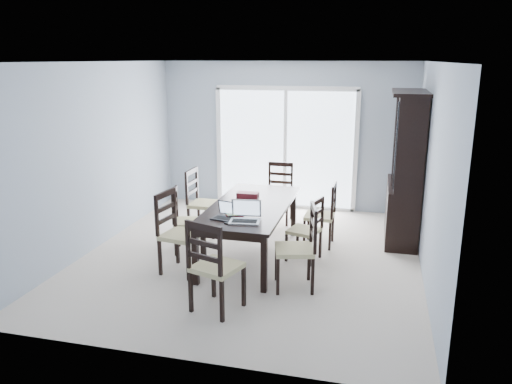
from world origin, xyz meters
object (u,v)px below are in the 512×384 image
china_hutch (406,169)px  dining_table (251,210)px  chair_left_mid (183,213)px  chair_end_far (279,186)px  laptop_dark (224,215)px  chair_right_far (326,208)px  hot_tub (252,168)px  chair_left_far (199,195)px  chair_right_mid (310,223)px  game_box (248,195)px  chair_left_near (174,223)px  chair_end_near (211,257)px  cell_phone (229,223)px  chair_right_near (303,238)px  laptop_silver (245,217)px

china_hutch → dining_table: bearing=-148.3°
chair_left_mid → chair_end_far: (1.03, 1.70, 0.04)m
chair_left_mid → laptop_dark: bearing=36.2°
chair_right_far → hot_tub: 3.36m
chair_left_mid → china_hutch: bearing=98.1°
chair_left_mid → chair_left_far: 0.77m
chair_right_mid → china_hutch: bearing=-29.4°
chair_right_far → game_box: size_ratio=3.60×
chair_right_far → chair_end_far: 1.33m
chair_left_far → chair_right_mid: size_ratio=1.16×
chair_left_near → chair_left_far: 1.43m
dining_table → chair_end_near: (-0.01, -1.61, -0.04)m
china_hutch → laptop_dark: 2.92m
chair_end_near → cell_phone: size_ratio=10.39×
chair_left_near → chair_end_far: chair_left_near is taller
china_hutch → chair_left_mid: size_ratio=2.08×
chair_end_far → cell_phone: chair_end_far is taller
chair_end_far → chair_right_near: bearing=108.2°
chair_right_far → laptop_dark: chair_right_far is taller
game_box → hot_tub: hot_tub is taller
chair_left_near → chair_right_near: (1.65, -0.10, -0.02)m
chair_left_far → dining_table: bearing=55.5°
china_hutch → chair_end_far: 2.07m
laptop_dark → dining_table: bearing=89.3°
chair_right_mid → game_box: 0.99m
chair_right_mid → laptop_silver: bearing=155.9°
hot_tub → dining_table: bearing=-75.9°
dining_table → chair_right_near: 1.13m
laptop_dark → cell_phone: laptop_dark is taller
chair_right_near → chair_left_mid: bearing=53.3°
laptop_silver → hot_tub: size_ratio=0.19×
chair_right_far → laptop_dark: (-1.09, -1.37, 0.23)m
chair_left_mid → game_box: (0.85, 0.33, 0.23)m
dining_table → laptop_silver: bearing=-80.6°
chair_left_mid → game_box: chair_left_mid is taller
china_hutch → chair_right_near: size_ratio=1.88×
chair_left_near → chair_left_far: size_ratio=1.03×
chair_left_far → laptop_dark: chair_left_far is taller
chair_left_far → chair_right_near: (1.84, -1.51, 0.00)m
chair_left_near → chair_right_near: chair_left_near is taller
laptop_dark → chair_left_mid: bearing=152.7°
chair_right_far → chair_end_far: bearing=42.7°
chair_left_near → hot_tub: size_ratio=0.58×
chair_left_near → laptop_dark: bearing=98.0°
laptop_dark → chair_right_near: bearing=6.9°
chair_right_near → chair_end_far: chair_right_near is taller
chair_left_far → hot_tub: chair_left_far is taller
dining_table → chair_right_near: (0.83, -0.77, -0.05)m
china_hutch → chair_left_far: china_hutch is taller
chair_right_far → hot_tub: bearing=33.8°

